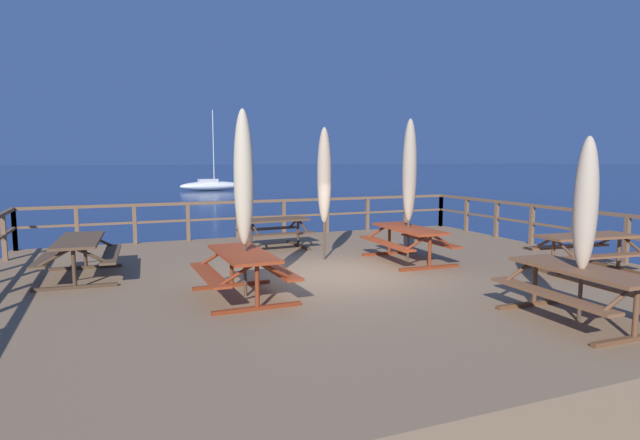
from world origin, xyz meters
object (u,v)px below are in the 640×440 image
at_px(picnic_table_mid_right, 408,236).
at_px(picnic_table_back_right, 243,264).
at_px(patio_umbrella_tall_back_right, 409,171).
at_px(picnic_table_back_left, 275,227).
at_px(sailboat_distant, 211,185).
at_px(patio_umbrella_short_front, 586,205).
at_px(picnic_table_front_left, 581,282).
at_px(picnic_table_mid_centre, 80,249).
at_px(patio_umbrella_tall_back_left, 324,176).
at_px(picnic_table_front_right, 587,245).
at_px(patio_umbrella_short_back, 244,179).

bearing_deg(picnic_table_mid_right, picnic_table_back_right, -158.84).
height_order(picnic_table_back_right, patio_umbrella_tall_back_right, patio_umbrella_tall_back_right).
bearing_deg(picnic_table_back_left, sailboat_distant, 82.30).
xyz_separation_m(picnic_table_back_right, patio_umbrella_short_front, (4.09, -3.01, 1.09)).
bearing_deg(picnic_table_front_left, picnic_table_mid_centre, 140.11).
distance_m(patio_umbrella_tall_back_left, patio_umbrella_short_front, 5.74).
relative_size(picnic_table_back_right, picnic_table_front_left, 0.95).
xyz_separation_m(picnic_table_front_right, patio_umbrella_short_back, (-6.84, 0.80, 1.40)).
relative_size(picnic_table_front_left, picnic_table_front_right, 0.98).
xyz_separation_m(picnic_table_mid_right, patio_umbrella_tall_back_left, (-1.67, 0.89, 1.34)).
bearing_deg(picnic_table_mid_right, patio_umbrella_short_front, -90.74).
bearing_deg(picnic_table_back_right, patio_umbrella_tall_back_right, 21.85).
relative_size(picnic_table_mid_centre, patio_umbrella_tall_back_right, 0.70).
relative_size(picnic_table_front_left, patio_umbrella_tall_back_right, 0.66).
relative_size(picnic_table_front_right, patio_umbrella_tall_back_right, 0.67).
distance_m(picnic_table_back_left, patio_umbrella_short_front, 7.77).
height_order(picnic_table_front_left, patio_umbrella_tall_back_left, patio_umbrella_tall_back_left).
bearing_deg(picnic_table_back_left, patio_umbrella_tall_back_left, -72.45).
xyz_separation_m(picnic_table_back_left, patio_umbrella_tall_back_left, (0.59, -1.87, 1.35)).
xyz_separation_m(picnic_table_mid_centre, patio_umbrella_short_back, (2.62, -2.49, 1.40)).
height_order(picnic_table_back_left, picnic_table_front_right, same).
bearing_deg(patio_umbrella_tall_back_right, picnic_table_mid_centre, 172.56).
xyz_separation_m(patio_umbrella_tall_back_right, patio_umbrella_short_front, (-0.10, -4.69, -0.36)).
bearing_deg(patio_umbrella_tall_back_left, patio_umbrella_short_front, -73.73).
bearing_deg(picnic_table_back_right, picnic_table_mid_centre, 135.09).
bearing_deg(sailboat_distant, picnic_table_front_right, -90.10).
relative_size(picnic_table_back_left, picnic_table_mid_right, 0.80).
bearing_deg(picnic_table_mid_right, patio_umbrella_tall_back_left, 151.97).
height_order(picnic_table_back_left, picnic_table_front_left, same).
height_order(picnic_table_mid_right, patio_umbrella_short_back, patio_umbrella_short_back).
bearing_deg(patio_umbrella_tall_back_right, picnic_table_back_left, 130.66).
height_order(patio_umbrella_short_back, sailboat_distant, sailboat_distant).
xyz_separation_m(picnic_table_back_right, sailboat_distant, (6.96, 41.88, -0.77)).
distance_m(picnic_table_front_right, sailboat_distant, 42.62).
bearing_deg(picnic_table_back_right, patio_umbrella_short_front, -36.39).
height_order(picnic_table_mid_centre, sailboat_distant, sailboat_distant).
bearing_deg(patio_umbrella_short_back, picnic_table_back_right, -125.10).
relative_size(patio_umbrella_tall_back_left, patio_umbrella_short_front, 1.15).
bearing_deg(picnic_table_back_left, patio_umbrella_short_front, -73.40).
distance_m(picnic_table_front_right, patio_umbrella_tall_back_right, 3.90).
xyz_separation_m(patio_umbrella_short_back, patio_umbrella_short_front, (4.04, -3.08, -0.31)).
distance_m(picnic_table_mid_centre, patio_umbrella_tall_back_right, 6.97).
distance_m(picnic_table_front_left, picnic_table_mid_centre, 8.69).
xyz_separation_m(picnic_table_mid_centre, patio_umbrella_tall_back_left, (5.05, -0.07, 1.34)).
distance_m(patio_umbrella_short_back, patio_umbrella_short_front, 5.09).
xyz_separation_m(picnic_table_back_right, picnic_table_mid_centre, (-2.57, 2.56, 0.01)).
xyz_separation_m(picnic_table_front_left, patio_umbrella_tall_back_right, (0.10, 4.69, 1.45)).
bearing_deg(picnic_table_mid_centre, sailboat_distant, 76.37).
height_order(picnic_table_front_right, patio_umbrella_short_front, patio_umbrella_short_front).
bearing_deg(picnic_table_front_right, picnic_table_mid_right, 139.58).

